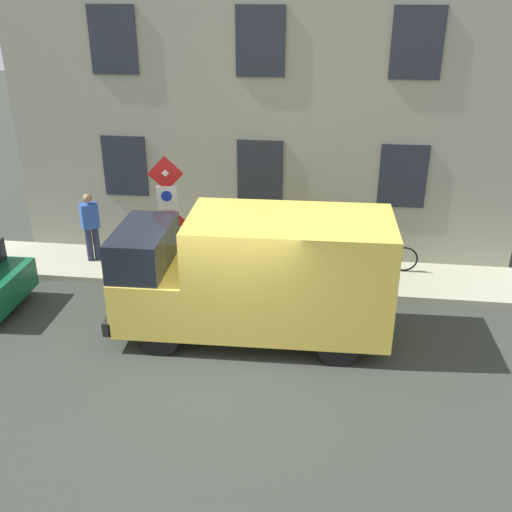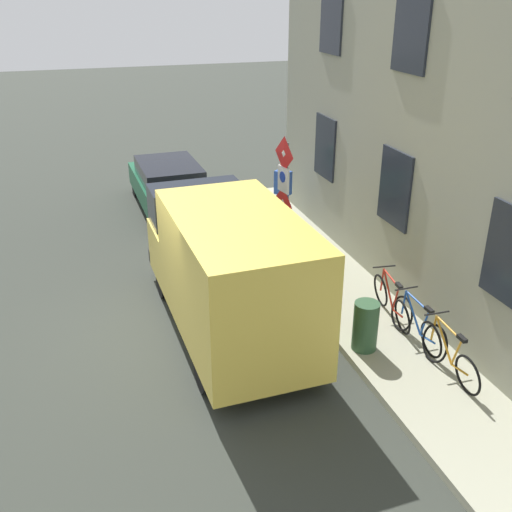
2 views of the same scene
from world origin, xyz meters
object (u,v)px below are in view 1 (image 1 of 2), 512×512
(sign_post_stacked, at_px, (168,207))
(bicycle_red, at_px, (303,252))
(pedestrian, at_px, (91,225))
(bicycle_orange, at_px, (381,256))
(bicycle_blue, at_px, (342,254))
(delivery_van, at_px, (258,274))
(litter_bin, at_px, (335,268))

(sign_post_stacked, distance_m, bicycle_red, 3.49)
(sign_post_stacked, xyz_separation_m, pedestrian, (0.81, 2.21, -0.85))
(bicycle_orange, distance_m, bicycle_blue, 0.93)
(delivery_van, relative_size, litter_bin, 5.98)
(sign_post_stacked, distance_m, pedestrian, 2.50)
(bicycle_red, bearing_deg, pedestrian, 10.06)
(bicycle_blue, relative_size, litter_bin, 1.90)
(bicycle_orange, xyz_separation_m, bicycle_blue, (-0.00, 0.93, 0.00))
(bicycle_red, relative_size, pedestrian, 1.00)
(sign_post_stacked, bearing_deg, bicycle_blue, -74.37)
(delivery_van, bearing_deg, pedestrian, -32.73)
(bicycle_orange, height_order, pedestrian, pedestrian)
(bicycle_blue, bearing_deg, bicycle_red, -0.67)
(bicycle_orange, relative_size, litter_bin, 1.90)
(pedestrian, bearing_deg, sign_post_stacked, -146.67)
(bicycle_blue, xyz_separation_m, bicycle_red, (0.00, 0.93, 0.00))
(bicycle_orange, distance_m, litter_bin, 1.44)
(sign_post_stacked, height_order, bicycle_red, sign_post_stacked)
(delivery_van, height_order, bicycle_orange, delivery_van)
(bicycle_red, bearing_deg, bicycle_orange, -173.11)
(pedestrian, bearing_deg, litter_bin, -132.87)
(bicycle_orange, bearing_deg, bicycle_red, 1.53)
(bicycle_orange, relative_size, bicycle_blue, 1.00)
(pedestrian, bearing_deg, delivery_van, -157.76)
(bicycle_orange, xyz_separation_m, pedestrian, (-0.29, 7.06, 0.56))
(sign_post_stacked, relative_size, bicycle_red, 1.64)
(delivery_van, height_order, pedestrian, delivery_van)
(sign_post_stacked, height_order, bicycle_blue, sign_post_stacked)
(sign_post_stacked, relative_size, litter_bin, 3.12)
(bicycle_blue, bearing_deg, sign_post_stacked, 15.01)
(delivery_van, distance_m, litter_bin, 2.65)
(bicycle_blue, relative_size, pedestrian, 1.00)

